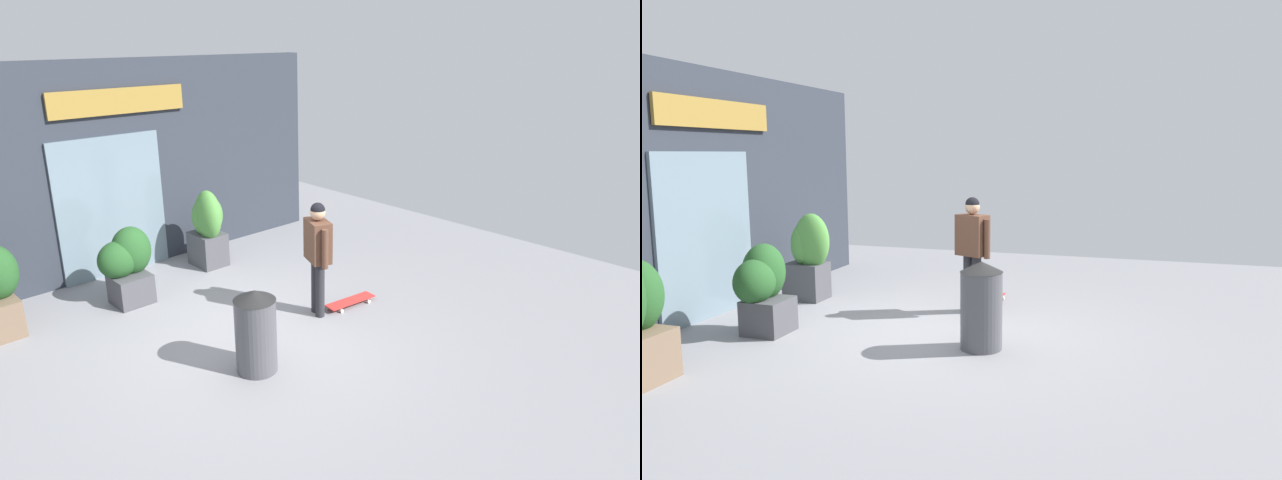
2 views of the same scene
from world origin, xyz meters
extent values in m
plane|color=gray|center=(0.00, 0.00, 0.00)|extent=(12.00, 12.00, 0.00)
cube|color=#2D333D|center=(0.00, 3.36, 1.70)|extent=(7.43, 0.25, 3.40)
cube|color=slate|center=(-0.31, 3.21, 1.13)|extent=(1.78, 0.06, 2.27)
cube|color=olive|center=(0.00, 3.19, 2.77)|extent=(2.19, 0.05, 0.39)
cylinder|color=#28282D|center=(1.07, -0.08, 0.41)|extent=(0.13, 0.13, 0.81)
cylinder|color=#28282D|center=(1.01, -0.23, 0.41)|extent=(0.13, 0.13, 0.81)
cube|color=brown|center=(1.04, -0.16, 1.10)|extent=(0.40, 0.50, 0.58)
cylinder|color=brown|center=(1.14, 0.09, 1.07)|extent=(0.09, 0.09, 0.55)
cylinder|color=brown|center=(0.94, -0.40, 1.07)|extent=(0.09, 0.09, 0.55)
sphere|color=tan|center=(1.04, -0.16, 1.50)|extent=(0.21, 0.21, 0.21)
sphere|color=black|center=(1.04, -0.16, 1.54)|extent=(0.20, 0.20, 0.20)
cube|color=red|center=(1.57, -0.29, 0.07)|extent=(0.82, 0.30, 0.02)
cylinder|color=silver|center=(1.84, -0.20, 0.03)|extent=(0.06, 0.04, 0.05)
cylinder|color=silver|center=(1.82, -0.43, 0.03)|extent=(0.06, 0.04, 0.05)
cylinder|color=silver|center=(1.33, -0.14, 0.03)|extent=(0.06, 0.04, 0.05)
cylinder|color=silver|center=(1.30, -0.38, 0.03)|extent=(0.06, 0.04, 0.05)
cube|color=#47474C|center=(0.97, 2.49, 0.29)|extent=(0.47, 0.59, 0.57)
ellipsoid|color=#4C8C3D|center=(0.99, 2.49, 0.87)|extent=(0.55, 0.44, 0.70)
ellipsoid|color=#4C8C3D|center=(0.92, 2.35, 0.93)|extent=(0.37, 0.57, 0.84)
cube|color=#47474C|center=(-0.69, 2.01, 0.22)|extent=(0.53, 0.51, 0.44)
ellipsoid|color=#235123|center=(-0.80, 2.11, 0.68)|extent=(0.58, 0.47, 0.56)
ellipsoid|color=#235123|center=(-0.57, 2.13, 0.75)|extent=(0.59, 0.51, 0.73)
cylinder|color=#4C4C51|center=(-0.48, -0.71, 0.45)|extent=(0.49, 0.49, 0.91)
cone|color=black|center=(-0.48, -0.71, 0.97)|extent=(0.50, 0.50, 0.12)
camera|label=1|loc=(-4.07, -5.54, 3.78)|focal=32.63mm
camera|label=2|loc=(-6.78, -2.43, 2.25)|focal=32.86mm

